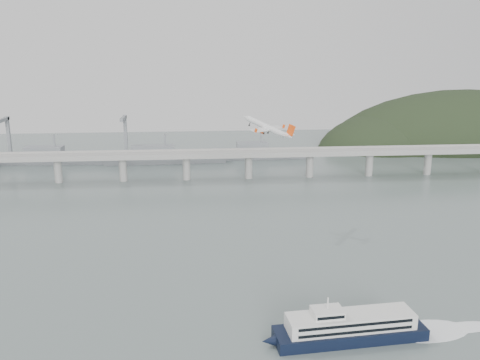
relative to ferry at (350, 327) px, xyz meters
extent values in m
plane|color=slate|center=(-31.31, 38.20, -4.62)|extent=(900.00, 900.00, 0.00)
cube|color=#979795|center=(-31.31, 238.20, 15.38)|extent=(800.00, 22.00, 2.20)
cube|color=#979795|center=(-31.31, 227.70, 17.38)|extent=(800.00, 0.60, 1.80)
cube|color=#979795|center=(-31.31, 248.70, 17.38)|extent=(800.00, 0.60, 1.80)
cylinder|color=#979795|center=(-161.31, 238.20, 4.88)|extent=(6.00, 6.00, 21.00)
cylinder|color=#979795|center=(-111.31, 238.20, 4.88)|extent=(6.00, 6.00, 21.00)
cylinder|color=#979795|center=(-61.31, 238.20, 4.88)|extent=(6.00, 6.00, 21.00)
cylinder|color=#979795|center=(-11.31, 238.20, 4.88)|extent=(6.00, 6.00, 21.00)
cylinder|color=#979795|center=(38.69, 238.20, 4.88)|extent=(6.00, 6.00, 21.00)
cylinder|color=#979795|center=(88.69, 238.20, 4.88)|extent=(6.00, 6.00, 21.00)
cylinder|color=#979795|center=(138.69, 238.20, 4.88)|extent=(6.00, 6.00, 21.00)
ellipsoid|color=black|center=(238.69, 368.20, -22.62)|extent=(320.00, 150.00, 156.00)
ellipsoid|color=black|center=(143.69, 358.20, -16.62)|extent=(140.00, 110.00, 96.00)
cube|color=slate|center=(-181.31, 308.20, -0.62)|extent=(95.67, 20.15, 8.00)
cube|color=slate|center=(-190.81, 308.20, 7.38)|extent=(33.90, 15.02, 8.00)
cylinder|color=slate|center=(-181.31, 308.20, 15.38)|extent=(1.60, 1.60, 14.00)
cube|color=slate|center=(-81.31, 303.20, -0.62)|extent=(110.55, 21.43, 8.00)
cube|color=slate|center=(-92.31, 303.20, 7.38)|extent=(39.01, 16.73, 8.00)
cylinder|color=slate|center=(-81.31, 303.20, 15.38)|extent=(1.60, 1.60, 14.00)
cube|color=slate|center=(8.69, 313.20, -0.62)|extent=(85.00, 13.60, 8.00)
cube|color=slate|center=(0.19, 313.20, 7.38)|extent=(29.75, 11.90, 8.00)
cylinder|color=slate|center=(8.69, 313.20, 15.38)|extent=(1.60, 1.60, 14.00)
cube|color=slate|center=(-231.31, 338.20, 15.38)|extent=(3.00, 3.00, 40.00)
cube|color=slate|center=(-231.31, 328.20, 33.38)|extent=(3.00, 28.00, 3.00)
cube|color=slate|center=(-121.31, 338.20, 15.38)|extent=(3.00, 3.00, 40.00)
cube|color=slate|center=(-121.31, 328.20, 33.38)|extent=(3.00, 28.00, 3.00)
cube|color=black|center=(0.00, 0.00, -2.43)|extent=(55.65, 17.45, 4.38)
cone|color=black|center=(-29.48, -2.35, -2.43)|extent=(5.81, 4.80, 4.38)
cube|color=white|center=(0.00, 0.00, 2.50)|extent=(46.74, 14.57, 5.48)
cube|color=black|center=(0.44, -5.51, 3.92)|extent=(41.51, 3.48, 1.10)
cube|color=black|center=(0.44, -5.51, 1.30)|extent=(41.51, 3.48, 1.10)
cube|color=black|center=(-0.44, 5.52, 3.92)|extent=(41.51, 3.48, 1.10)
cube|color=black|center=(-0.44, 5.52, 1.30)|extent=(41.51, 3.48, 1.10)
cube|color=white|center=(-8.74, -0.69, 6.66)|extent=(11.53, 8.51, 2.85)
cube|color=black|center=(-8.43, -4.57, 6.66)|extent=(9.84, 0.91, 1.10)
cylinder|color=white|center=(-8.74, -0.69, 10.17)|extent=(0.59, 0.59, 4.38)
ellipsoid|color=white|center=(30.58, 2.43, -4.57)|extent=(32.70, 18.23, 0.22)
ellipsoid|color=white|center=(45.87, 3.65, -4.57)|extent=(24.21, 9.74, 0.22)
cylinder|color=white|center=(-13.32, 125.69, 53.95)|extent=(21.05, 19.72, 10.93)
cone|color=white|center=(-24.13, 134.62, 58.36)|extent=(5.58, 5.45, 4.31)
cone|color=white|center=(-2.04, 116.41, 49.83)|extent=(6.27, 5.89, 4.59)
cube|color=white|center=(-12.88, 125.27, 52.79)|extent=(22.96, 27.22, 3.25)
cube|color=white|center=(-2.54, 116.88, 50.72)|extent=(9.10, 10.43, 1.65)
cube|color=#F34B10|center=(-1.07, 115.86, 53.33)|extent=(4.82, 3.66, 6.95)
cylinder|color=#F34B10|center=(-11.09, 130.25, 51.73)|extent=(4.62, 4.46, 3.21)
cylinder|color=black|center=(-12.51, 131.42, 52.31)|extent=(2.08, 2.11, 2.12)
cube|color=white|center=(-10.84, 130.11, 52.61)|extent=(2.13, 1.74, 1.75)
cylinder|color=#F34B10|center=(-17.39, 122.36, 52.23)|extent=(4.62, 4.46, 3.21)
cylinder|color=black|center=(-18.81, 123.53, 52.81)|extent=(2.08, 2.11, 2.12)
cube|color=white|center=(-17.15, 122.22, 53.11)|extent=(2.13, 1.74, 1.75)
cylinder|color=black|center=(-11.83, 127.39, 51.10)|extent=(1.03, 0.79, 2.22)
cylinder|color=black|center=(-12.10, 127.54, 50.14)|extent=(1.24, 1.05, 1.29)
cylinder|color=black|center=(-14.81, 123.66, 51.34)|extent=(1.03, 0.79, 2.22)
cylinder|color=black|center=(-15.08, 123.81, 50.37)|extent=(1.24, 1.05, 1.29)
cylinder|color=black|center=(-22.11, 132.78, 54.81)|extent=(1.03, 0.79, 2.22)
cylinder|color=black|center=(-22.38, 132.93, 53.84)|extent=(1.24, 1.05, 1.29)
cube|color=#F34B10|center=(-1.49, 136.18, 52.51)|extent=(1.78, 1.37, 2.55)
cube|color=#F34B10|center=(-20.98, 111.80, 54.07)|extent=(1.78, 1.37, 2.55)
camera|label=1|loc=(-53.78, -158.78, 96.40)|focal=38.00mm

